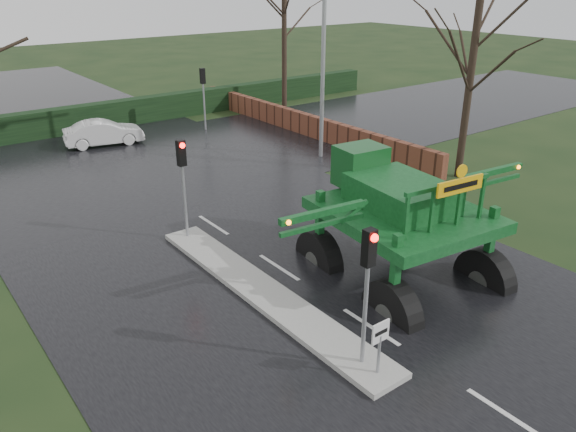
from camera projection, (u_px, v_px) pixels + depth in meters
ground at (371, 327)px, 14.49m from camera, size 140.00×140.00×0.00m
road_main at (187, 208)px, 21.79m from camera, size 14.00×80.00×0.02m
road_cross at (126, 169)px, 26.17m from camera, size 80.00×12.00×0.02m
median_island at (263, 292)px, 15.93m from camera, size 1.20×10.00×0.16m
hedge_row at (69, 120)px, 31.71m from camera, size 44.00×0.90×1.50m
brick_wall at (302, 123)px, 31.77m from camera, size 0.40×20.00×1.20m
keep_left_sign at (380, 339)px, 12.25m from camera, size 0.50×0.07×1.35m
traffic_signal_near at (368, 269)px, 12.00m from camera, size 0.26×0.33×3.52m
traffic_signal_mid at (182, 168)px, 18.21m from camera, size 0.26×0.33×3.52m
traffic_signal_far at (203, 85)px, 31.68m from camera, size 0.26×0.33×3.52m
street_light_right at (319, 31)px, 25.42m from camera, size 3.85×0.30×10.00m
tree_right_near at (473, 58)px, 23.19m from camera, size 5.60×5.60×9.64m
tree_right_far at (284, 7)px, 34.46m from camera, size 7.00×7.00×12.05m
crop_sprayer at (393, 232)px, 14.31m from camera, size 8.83×5.96×4.96m
white_sedan at (105, 145)px, 29.82m from camera, size 4.21×2.17×1.32m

